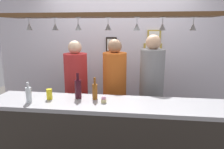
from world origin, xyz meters
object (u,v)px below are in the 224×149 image
object	(u,v)px
person_right_grey_shirt	(152,84)
picture_frame_lower_pair	(153,49)
bottle_beer_amber_tall	(95,91)
drink_can	(49,94)
bottle_wine_dark_red	(78,88)
cupcake	(104,100)
bottle_soda_clear	(29,94)
picture_frame_upper_small	(154,35)
picture_frame_crest	(111,45)
person_left_red_shirt	(76,85)
person_middle_orange_shirt	(114,86)

from	to	relation	value
person_right_grey_shirt	picture_frame_lower_pair	size ratio (longest dim) A/B	5.86
bottle_beer_amber_tall	picture_frame_lower_pair	xyz separation A→B (m)	(0.72, 1.32, 0.37)
bottle_beer_amber_tall	drink_can	distance (m)	0.53
bottle_wine_dark_red	cupcake	xyz separation A→B (m)	(0.32, -0.12, -0.08)
bottle_wine_dark_red	bottle_soda_clear	xyz separation A→B (m)	(-0.50, -0.21, -0.03)
bottle_soda_clear	picture_frame_upper_small	world-z (taller)	picture_frame_upper_small
picture_frame_crest	bottle_wine_dark_red	bearing A→B (deg)	-99.66
bottle_beer_amber_tall	cupcake	bearing A→B (deg)	-40.35
person_left_red_shirt	person_right_grey_shirt	size ratio (longest dim) A/B	0.95
bottle_soda_clear	drink_can	distance (m)	0.22
drink_can	cupcake	bearing A→B (deg)	-3.04
bottle_soda_clear	bottle_beer_amber_tall	xyz separation A→B (m)	(0.71, 0.19, 0.01)
drink_can	picture_frame_upper_small	world-z (taller)	picture_frame_upper_small
person_right_grey_shirt	bottle_soda_clear	xyz separation A→B (m)	(-1.39, -0.86, 0.07)
person_left_red_shirt	picture_frame_crest	bearing A→B (deg)	55.61
bottle_wine_dark_red	bottle_beer_amber_tall	bearing A→B (deg)	-4.44
cupcake	picture_frame_lower_pair	xyz separation A→B (m)	(0.60, 1.42, 0.43)
person_left_red_shirt	cupcake	xyz separation A→B (m)	(0.55, -0.77, 0.07)
bottle_wine_dark_red	picture_frame_crest	world-z (taller)	picture_frame_crest
bottle_soda_clear	cupcake	xyz separation A→B (m)	(0.83, 0.09, -0.06)
picture_frame_upper_small	bottle_beer_amber_tall	bearing A→B (deg)	-119.06
bottle_wine_dark_red	picture_frame_upper_small	xyz separation A→B (m)	(0.94, 1.30, 0.57)
bottle_beer_amber_tall	picture_frame_lower_pair	bearing A→B (deg)	61.49
person_middle_orange_shirt	bottle_wine_dark_red	distance (m)	0.76
bottle_soda_clear	picture_frame_lower_pair	distance (m)	2.11
picture_frame_upper_small	drink_can	bearing A→B (deg)	-132.15
drink_can	picture_frame_crest	bearing A→B (deg)	68.68
cupcake	bottle_beer_amber_tall	bearing A→B (deg)	139.65
person_left_red_shirt	drink_can	size ratio (longest dim) A/B	13.70
bottle_wine_dark_red	picture_frame_upper_small	size ratio (longest dim) A/B	1.36
drink_can	picture_frame_lower_pair	bearing A→B (deg)	48.23
picture_frame_lower_pair	picture_frame_upper_small	xyz separation A→B (m)	(0.02, 0.00, 0.22)
picture_frame_crest	picture_frame_upper_small	distance (m)	0.73
person_right_grey_shirt	bottle_wine_dark_red	size ratio (longest dim) A/B	5.86
bottle_soda_clear	drink_can	world-z (taller)	bottle_soda_clear
bottle_soda_clear	bottle_wine_dark_red	bearing A→B (deg)	22.56
bottle_wine_dark_red	picture_frame_upper_small	distance (m)	1.70
person_right_grey_shirt	picture_frame_upper_small	world-z (taller)	picture_frame_upper_small
bottle_beer_amber_tall	cupcake	world-z (taller)	bottle_beer_amber_tall
person_left_red_shirt	picture_frame_upper_small	bearing A→B (deg)	29.26
bottle_soda_clear	bottle_beer_amber_tall	world-z (taller)	bottle_beer_amber_tall
person_left_red_shirt	bottle_beer_amber_tall	bearing A→B (deg)	-57.59
person_left_red_shirt	person_middle_orange_shirt	size ratio (longest dim) A/B	0.99
picture_frame_lower_pair	drink_can	bearing A→B (deg)	-131.77
person_left_red_shirt	person_right_grey_shirt	distance (m)	1.11
person_right_grey_shirt	cupcake	distance (m)	0.96
person_left_red_shirt	person_middle_orange_shirt	xyz separation A→B (m)	(0.57, -0.00, 0.02)
person_right_grey_shirt	drink_can	bearing A→B (deg)	-148.53
person_middle_orange_shirt	picture_frame_lower_pair	xyz separation A→B (m)	(0.57, 0.65, 0.48)
person_middle_orange_shirt	bottle_wine_dark_red	size ratio (longest dim) A/B	5.65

